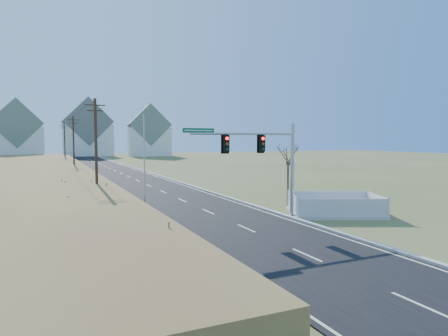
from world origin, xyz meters
TOP-DOWN VIEW (x-y plane):
  - ground at (0.00, 0.00)m, footprint 260.00×260.00m
  - road at (0.00, 50.00)m, footprint 8.00×180.00m
  - curb at (4.15, 50.00)m, footprint 0.30×180.00m
  - utility_pole_near at (-6.50, 15.00)m, footprint 1.80×0.26m
  - utility_pole_mid at (-6.50, 45.00)m, footprint 1.80×0.26m
  - utility_pole_far at (-6.50, 75.00)m, footprint 1.80×0.26m
  - condo_nnw at (-18.00, 108.00)m, footprint 14.93×11.17m
  - condo_n at (2.00, 112.00)m, footprint 15.27×10.20m
  - condo_ne at (20.00, 104.00)m, footprint 14.12×10.51m
  - traffic_signal_mast at (2.67, -0.09)m, footprint 8.06×0.55m
  - fence_enclosure at (7.90, -0.41)m, footprint 7.41×6.41m
  - open_sign at (7.08, 2.00)m, footprint 0.47×0.11m
  - flagpole at (-4.66, 3.88)m, footprint 0.32×0.32m
  - bare_tree at (7.00, 4.21)m, footprint 1.97×1.97m

SIDE VIEW (x-z plane):
  - ground at x=0.00m, z-range 0.00..0.00m
  - road at x=0.00m, z-range 0.00..0.06m
  - curb at x=4.15m, z-range 0.00..0.18m
  - fence_enclosure at x=7.90m, z-range -0.43..0.99m
  - open_sign at x=7.08m, z-range 0.02..0.60m
  - flagpole at x=-4.66m, z-range -0.71..6.33m
  - traffic_signal_mast at x=2.67m, z-range 0.81..7.22m
  - bare_tree at x=7.00m, z-range 1.59..6.80m
  - utility_pole_near at x=-6.50m, z-range 0.18..9.18m
  - utility_pole_mid at x=-6.50m, z-range 0.18..9.18m
  - utility_pole_far at x=-6.50m, z-range 0.18..9.18m
  - condo_ne at x=20.00m, z-range -1.42..15.10m
  - condo_nnw at x=-18.00m, z-range -1.58..15.45m
  - condo_n at x=2.00m, z-range -1.66..16.88m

